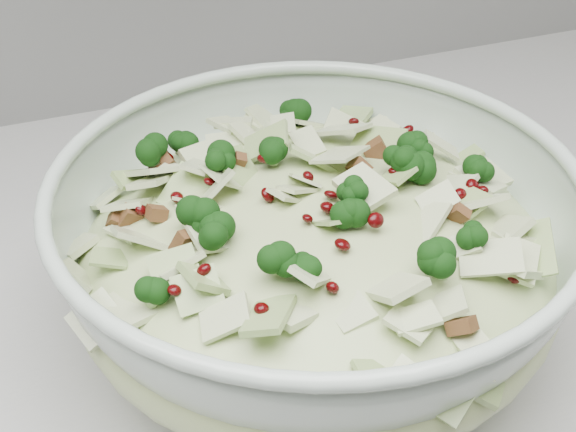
% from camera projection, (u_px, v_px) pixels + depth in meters
% --- Properties ---
extents(mixing_bowl, '(0.35, 0.35, 0.13)m').
position_uv_depth(mixing_bowl, '(315.00, 259.00, 0.50)').
color(mixing_bowl, '#B4C6B6').
rests_on(mixing_bowl, counter).
extents(salad, '(0.34, 0.34, 0.13)m').
position_uv_depth(salad, '(315.00, 232.00, 0.48)').
color(salad, '#BECC8B').
rests_on(salad, mixing_bowl).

